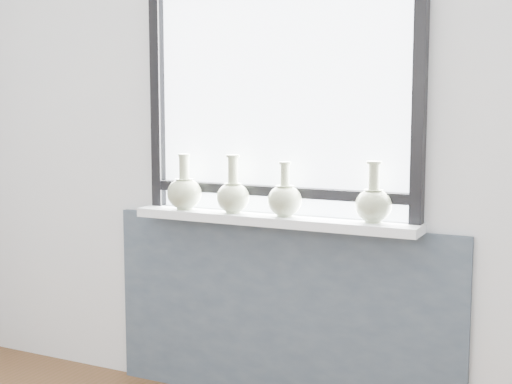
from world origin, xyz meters
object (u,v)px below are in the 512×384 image
at_px(vase_b, 233,195).
at_px(vase_d, 373,203).
at_px(windowsill, 272,220).
at_px(vase_c, 285,199).
at_px(vase_a, 184,191).

distance_m(vase_b, vase_d, 0.64).
relative_size(windowsill, vase_d, 5.20).
distance_m(vase_c, vase_d, 0.39).
distance_m(vase_a, vase_c, 0.50).
bearing_deg(windowsill, vase_c, -9.09).
xyz_separation_m(vase_c, vase_d, (0.39, 0.02, 0.00)).
distance_m(windowsill, vase_c, 0.12).
height_order(vase_a, vase_c, vase_a).
xyz_separation_m(vase_b, vase_d, (0.64, 0.02, -0.00)).
bearing_deg(vase_b, vase_d, 2.06).
bearing_deg(vase_d, windowsill, -179.09).
xyz_separation_m(windowsill, vase_d, (0.46, 0.01, 0.10)).
relative_size(windowsill, vase_b, 5.05).
xyz_separation_m(vase_b, vase_c, (0.25, 0.01, -0.00)).
bearing_deg(vase_b, vase_c, 1.26).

